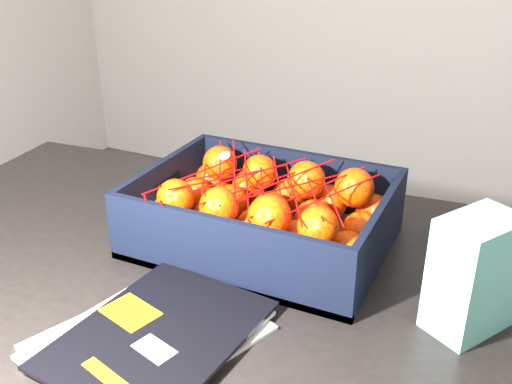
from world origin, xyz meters
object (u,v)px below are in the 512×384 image
at_px(produce_crate, 263,224).
at_px(magazine_stack, 153,335).
at_px(table, 195,318).
at_px(retail_carton, 474,274).

bearing_deg(produce_crate, magazine_stack, -94.77).
relative_size(table, produce_crate, 3.07).
height_order(produce_crate, retail_carton, retail_carton).
distance_m(magazine_stack, produce_crate, 0.30).
bearing_deg(magazine_stack, table, 104.09).
relative_size(table, magazine_stack, 3.75).
xyz_separation_m(table, magazine_stack, (0.04, -0.17, 0.11)).
xyz_separation_m(table, produce_crate, (0.07, 0.12, 0.13)).
bearing_deg(table, retail_carton, 5.27).
distance_m(produce_crate, retail_carton, 0.36).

